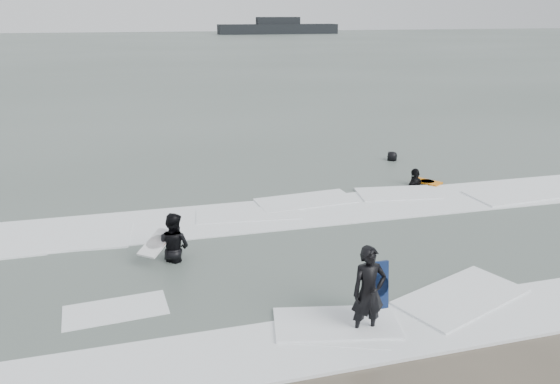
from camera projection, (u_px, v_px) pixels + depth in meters
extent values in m
plane|color=brown|center=(344.00, 322.00, 10.78)|extent=(320.00, 320.00, 0.00)
plane|color=#47544C|center=(158.00, 50.00, 84.23)|extent=(320.00, 320.00, 0.00)
imported|color=black|center=(366.00, 334.00, 10.39)|extent=(0.66, 0.44, 1.82)
imported|color=black|center=(175.00, 261.00, 13.42)|extent=(1.11, 1.07, 1.80)
imported|color=black|center=(415.00, 186.00, 19.10)|extent=(1.14, 0.89, 1.81)
imported|color=black|center=(392.00, 162.00, 22.23)|extent=(0.87, 0.92, 1.58)
cube|color=white|center=(355.00, 337.00, 10.22)|extent=(30.03, 2.32, 0.07)
cube|color=white|center=(272.00, 215.00, 16.28)|extent=(30.00, 2.60, 0.09)
cube|color=black|center=(278.00, 29.00, 143.89)|extent=(31.56, 5.63, 2.48)
cube|color=black|center=(278.00, 21.00, 143.21)|extent=(11.27, 3.38, 1.80)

